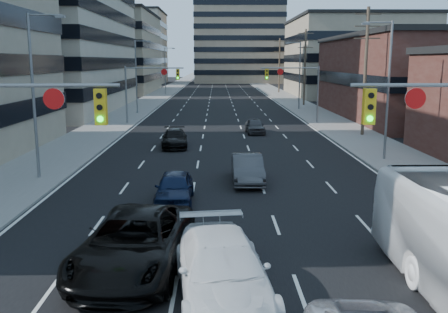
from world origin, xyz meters
The scene contains 25 objects.
road_surface centered at (0.00, 130.00, 0.01)m, with size 18.00×300.00×0.02m, color black.
sidewalk_left centered at (-11.50, 130.00, 0.07)m, with size 5.00×300.00×0.15m, color slate.
sidewalk_right centered at (11.50, 130.00, 0.07)m, with size 5.00×300.00×0.15m, color slate.
office_left_mid centered at (-27.00, 60.00, 14.00)m, with size 26.00×34.00×28.00m, color #ADA089.
office_left_far centered at (-24.00, 100.00, 8.00)m, with size 20.00×30.00×16.00m, color gray.
storefront_right_mid centered at (24.00, 50.00, 4.50)m, with size 20.00×30.00×9.00m, color #472119.
office_right_far centered at (25.00, 88.00, 7.00)m, with size 22.00×28.00×14.00m, color gray.
bg_block_left centered at (-28.00, 140.00, 10.00)m, with size 24.00×24.00×20.00m, color #ADA089.
bg_block_right centered at (32.00, 130.00, 6.00)m, with size 22.00×22.00×12.00m, color gray.
signal_far_left centered at (-7.68, 45.00, 4.30)m, with size 6.09×0.33×6.00m.
signal_far_right centered at (7.68, 45.00, 4.30)m, with size 6.09×0.33×6.00m.
utility_pole_block centered at (12.20, 36.00, 5.78)m, with size 2.20×0.28×11.00m.
utility_pole_midblock centered at (12.20, 66.00, 5.78)m, with size 2.20×0.28×11.00m.
utility_pole_distant centered at (12.20, 96.00, 5.78)m, with size 2.20×0.28×11.00m.
streetlight_left_near centered at (-10.34, 20.00, 5.05)m, with size 2.03×0.22×9.00m.
streetlight_left_mid centered at (-10.34, 55.00, 5.05)m, with size 2.03×0.22×9.00m.
streetlight_left_far centered at (-10.34, 90.00, 5.05)m, with size 2.03×0.22×9.00m.
streetlight_right_near centered at (10.34, 25.00, 5.05)m, with size 2.03×0.22×9.00m.
streetlight_right_far centered at (10.34, 60.00, 5.05)m, with size 2.03×0.22×9.00m.
black_pickup centered at (-3.17, 7.67, 0.92)m, with size 3.04×6.60×1.83m, color black.
white_van centered at (-0.43, 5.64, 0.87)m, with size 2.44×6.00×1.74m, color silver.
sedan_blue centered at (-2.55, 15.29, 0.72)m, with size 1.71×4.25×1.45m, color black.
sedan_grey_center centered at (1.08, 19.22, 0.76)m, with size 1.62×4.64×1.53m, color #3A3A3D.
sedan_black_far centered at (-3.82, 30.57, 0.69)m, with size 1.92×4.72×1.37m, color black.
sedan_grey_right centered at (2.91, 38.03, 0.68)m, with size 1.61×4.01×1.37m, color #38383B.
Camera 1 is at (-0.56, -7.22, 6.53)m, focal length 40.00 mm.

